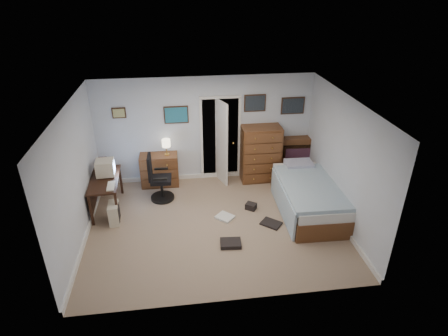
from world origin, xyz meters
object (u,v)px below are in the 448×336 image
at_px(low_dresser, 160,170).
at_px(bed, 308,196).
at_px(tall_dresser, 260,154).
at_px(computer_desk, 101,186).
at_px(office_chair, 159,183).

bearing_deg(low_dresser, bed, -24.92).
xyz_separation_m(low_dresser, tall_dresser, (2.40, -0.02, 0.29)).
xyz_separation_m(computer_desk, bed, (4.27, -0.61, -0.21)).
bearing_deg(low_dresser, tall_dresser, 0.33).
distance_m(computer_desk, tall_dresser, 3.67).
xyz_separation_m(office_chair, bed, (3.11, -0.84, -0.07)).
distance_m(low_dresser, tall_dresser, 2.41).
bearing_deg(computer_desk, low_dresser, 34.75).
relative_size(office_chair, low_dresser, 1.24).
bearing_deg(bed, low_dresser, 155.66).
height_order(computer_desk, low_dresser, low_dresser).
bearing_deg(tall_dresser, computer_desk, -166.90).
distance_m(computer_desk, office_chair, 1.19).
bearing_deg(tall_dresser, bed, -65.08).
distance_m(office_chair, low_dresser, 0.66).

